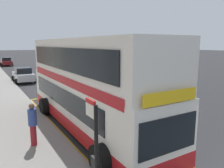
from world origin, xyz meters
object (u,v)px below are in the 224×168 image
at_px(parked_car_navy_across, 70,66).
at_px(parked_car_maroon_behind, 6,62).
at_px(bus_stop_sign, 95,152).
at_px(pedestrian_waiting_near_sign, 33,123).
at_px(parked_car_white_far, 94,78).
at_px(parked_car_silver_distant, 23,75).
at_px(double_decker_bus, 87,87).

bearing_deg(parked_car_navy_across, parked_car_maroon_behind, 119.49).
xyz_separation_m(bus_stop_sign, parked_car_navy_across, (9.83, 28.25, -0.98)).
bearing_deg(parked_car_maroon_behind, parked_car_navy_across, 115.74).
height_order(parked_car_maroon_behind, pedestrian_waiting_near_sign, pedestrian_waiting_near_sign).
distance_m(bus_stop_sign, parked_car_navy_across, 29.93).
bearing_deg(parked_car_maroon_behind, pedestrian_waiting_near_sign, 84.05).
relative_size(parked_car_maroon_behind, parked_car_white_far, 1.00).
relative_size(parked_car_navy_across, parked_car_silver_distant, 1.00).
bearing_deg(parked_car_navy_across, bus_stop_sign, -107.34).
bearing_deg(parked_car_navy_across, parked_car_white_far, -97.80).
bearing_deg(double_decker_bus, parked_car_white_far, 62.20).
bearing_deg(parked_car_white_far, parked_car_navy_across, 79.66).
distance_m(double_decker_bus, parked_car_navy_across, 23.77).
height_order(bus_stop_sign, pedestrian_waiting_near_sign, bus_stop_sign).
relative_size(parked_car_navy_across, parked_car_white_far, 1.00).
xyz_separation_m(parked_car_navy_across, pedestrian_waiting_near_sign, (-10.28, -23.61, 0.28)).
height_order(double_decker_bus, bus_stop_sign, double_decker_bus).
bearing_deg(parked_car_navy_across, pedestrian_waiting_near_sign, -111.68).
bearing_deg(parked_car_maroon_behind, bus_stop_sign, 85.08).
bearing_deg(bus_stop_sign, parked_car_maroon_behind, 86.99).
xyz_separation_m(double_decker_bus, bus_stop_sign, (-2.42, -5.70, -0.28)).
height_order(bus_stop_sign, parked_car_white_far, bus_stop_sign).
distance_m(double_decker_bus, parked_car_maroon_behind, 37.05).
height_order(double_decker_bus, pedestrian_waiting_near_sign, double_decker_bus).
bearing_deg(parked_car_white_far, bus_stop_sign, -116.79).
relative_size(bus_stop_sign, parked_car_maroon_behind, 0.67).
distance_m(parked_car_navy_across, parked_car_white_far, 12.71).
height_order(parked_car_navy_across, parked_car_silver_distant, same).
relative_size(double_decker_bus, parked_car_silver_distant, 2.66).
height_order(double_decker_bus, parked_car_silver_distant, double_decker_bus).
bearing_deg(pedestrian_waiting_near_sign, bus_stop_sign, -84.51).
distance_m(bus_stop_sign, parked_car_maroon_behind, 42.80).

